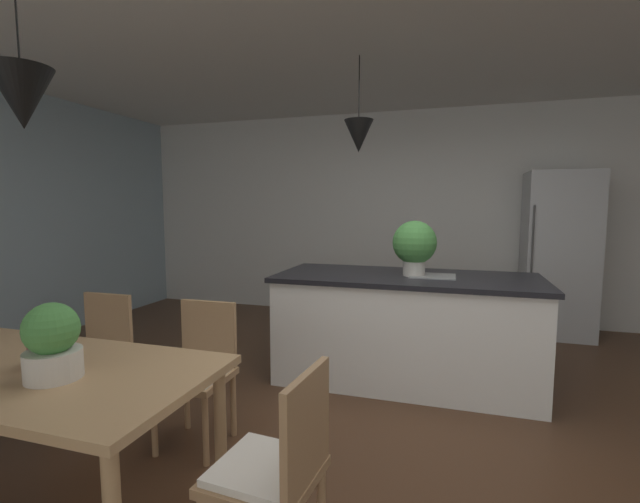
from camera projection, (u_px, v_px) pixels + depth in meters
name	position (u px, v px, depth m)	size (l,w,h in m)	color
ground_plane	(391.00, 446.00, 2.71)	(10.00, 8.40, 0.04)	#4C301E
wall_back_kitchen	(428.00, 216.00, 5.66)	(10.00, 0.12, 2.70)	silver
dining_table	(26.00, 381.00, 2.01)	(1.78, 0.87, 0.74)	tan
chair_far_left	(95.00, 355.00, 2.91)	(0.40, 0.40, 0.87)	#A87F56
chair_kitchen_end	(276.00, 468.00, 1.66)	(0.43, 0.43, 0.87)	#A87F56
chair_far_right	(199.00, 368.00, 2.68)	(0.41, 0.41, 0.87)	#A87F56
kitchen_island	(406.00, 327.00, 3.64)	(2.15, 0.95, 0.91)	white
refrigerator	(558.00, 254.00, 4.90)	(0.73, 0.67, 1.86)	#B2B5B7
pendant_over_table	(22.00, 98.00, 1.80)	(0.26, 0.26, 0.91)	black
pendant_over_island_main	(359.00, 136.00, 3.60)	(0.24, 0.24, 0.78)	black
potted_plant_on_island	(414.00, 245.00, 3.55)	(0.36, 0.36, 0.46)	beige
potted_plant_on_table	(52.00, 342.00, 1.84)	(0.23, 0.23, 0.33)	beige
vase_on_dining_table	(37.00, 351.00, 1.99)	(0.08, 0.08, 0.15)	#994C51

